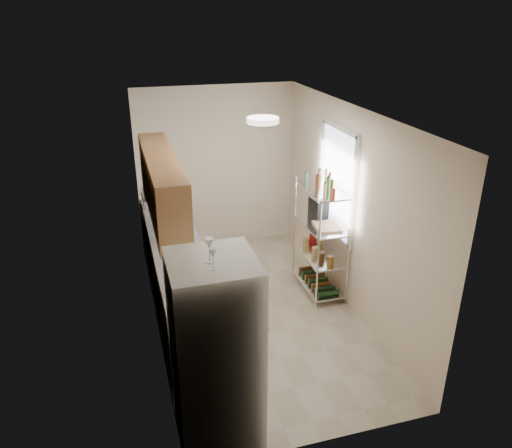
{
  "coord_description": "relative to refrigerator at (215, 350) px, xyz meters",
  "views": [
    {
      "loc": [
        -1.52,
        -5.29,
        3.66
      ],
      "look_at": [
        0.09,
        0.25,
        1.14
      ],
      "focal_mm": 35.0,
      "sensor_mm": 36.0,
      "label": 1
    }
  ],
  "objects": [
    {
      "name": "rice_cooker",
      "position": [
        -0.08,
        2.3,
        0.1
      ],
      "size": [
        0.23,
        0.23,
        0.19
      ],
      "primitive_type": "cylinder",
      "color": "white",
      "rests_on": "counter_run"
    },
    {
      "name": "espresso_machine",
      "position": [
        1.9,
        2.25,
        0.27
      ],
      "size": [
        0.21,
        0.28,
        0.31
      ],
      "primitive_type": "cube",
      "rotation": [
        0.0,
        0.0,
        0.12
      ],
      "color": "black",
      "rests_on": "bakers_rack"
    },
    {
      "name": "storage_bag",
      "position": [
        1.92,
        2.37,
        -0.26
      ],
      "size": [
        0.1,
        0.14,
        0.15
      ],
      "primitive_type": "cube",
      "rotation": [
        0.0,
        0.0,
        0.08
      ],
      "color": "maroon",
      "rests_on": "bakers_rack"
    },
    {
      "name": "room",
      "position": [
        0.87,
        1.76,
        0.41
      ],
      "size": [
        2.52,
        4.42,
        2.62
      ],
      "color": "#B4A892",
      "rests_on": "ground"
    },
    {
      "name": "frying_pan_small",
      "position": [
        -0.01,
        2.6,
        0.03
      ],
      "size": [
        0.34,
        0.34,
        0.05
      ],
      "primitive_type": "cylinder",
      "rotation": [
        0.0,
        0.0,
        0.67
      ],
      "color": "black",
      "rests_on": "counter_run"
    },
    {
      "name": "ceiling_dome",
      "position": [
        0.87,
        1.46,
        1.68
      ],
      "size": [
        0.34,
        0.34,
        0.05
      ],
      "primitive_type": "cylinder",
      "color": "white",
      "rests_on": "room"
    },
    {
      "name": "wine_glass_a",
      "position": [
        -0.02,
        -0.16,
        0.98
      ],
      "size": [
        0.06,
        0.06,
        0.18
      ],
      "primitive_type": null,
      "color": "silver",
      "rests_on": "refrigerator"
    },
    {
      "name": "upper_cabinets",
      "position": [
        -0.18,
        1.86,
        0.92
      ],
      "size": [
        0.33,
        2.2,
        0.72
      ],
      "primitive_type": "cube",
      "color": "#A47346",
      "rests_on": "room"
    },
    {
      "name": "cutting_board",
      "position": [
        1.9,
        1.94,
        0.13
      ],
      "size": [
        0.36,
        0.43,
        0.03
      ],
      "primitive_type": "cube",
      "rotation": [
        0.0,
        0.0,
        -0.13
      ],
      "color": "tan",
      "rests_on": "bakers_rack"
    },
    {
      "name": "refrigerator",
      "position": [
        0.0,
        0.0,
        0.0
      ],
      "size": [
        0.73,
        0.73,
        1.78
      ],
      "primitive_type": "cube",
      "color": "silver",
      "rests_on": "ground"
    },
    {
      "name": "bakers_rack",
      "position": [
        1.88,
        2.06,
        0.22
      ],
      "size": [
        0.45,
        0.9,
        1.73
      ],
      "color": "silver",
      "rests_on": "ground"
    },
    {
      "name": "wine_glass_b",
      "position": [
        -0.02,
        -0.03,
        1.0
      ],
      "size": [
        0.08,
        0.08,
        0.21
      ],
      "primitive_type": null,
      "color": "silver",
      "rests_on": "refrigerator"
    },
    {
      "name": "frying_pan_large",
      "position": [
        -0.06,
        2.72,
        0.03
      ],
      "size": [
        0.27,
        0.27,
        0.04
      ],
      "primitive_type": "cylinder",
      "rotation": [
        0.0,
        0.0,
        0.1
      ],
      "color": "black",
      "rests_on": "counter_run"
    },
    {
      "name": "window",
      "position": [
        2.1,
        2.11,
        0.66
      ],
      "size": [
        0.06,
        1.0,
        1.46
      ],
      "primitive_type": "cube",
      "color": "white",
      "rests_on": "room"
    },
    {
      "name": "counter_run",
      "position": [
        -0.05,
        2.2,
        -0.44
      ],
      "size": [
        0.63,
        3.51,
        0.9
      ],
      "color": "#A47346",
      "rests_on": "ground"
    },
    {
      "name": "range_hood",
      "position": [
        -0.13,
        2.66,
        0.5
      ],
      "size": [
        0.5,
        0.6,
        0.12
      ],
      "primitive_type": "cube",
      "color": "#B7BABC",
      "rests_on": "room"
    }
  ]
}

